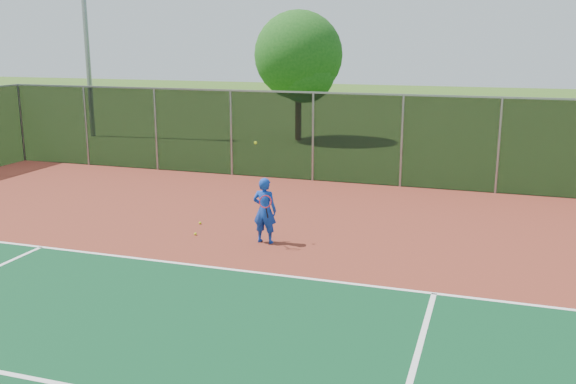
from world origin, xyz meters
The scene contains 7 objects.
ground centered at (0.00, 0.00, 0.00)m, with size 120.00×120.00×0.00m, color #315618.
court_apron centered at (0.00, 2.00, 0.01)m, with size 30.00×20.00×0.02m, color maroon.
fence_back centered at (0.00, 12.00, 1.56)m, with size 30.00×0.06×3.03m.
tennis_player centered at (-2.17, 4.99, 0.81)m, with size 0.59×0.61×2.41m.
practice_ball_2 centered at (-4.32, 5.91, 0.06)m, with size 0.07×0.07×0.07m, color #B9C917.
practice_ball_3 centered at (-4.00, 4.99, 0.06)m, with size 0.07×0.07×0.07m, color #B9C917.
tree_back_left centered at (-6.12, 20.60, 3.83)m, with size 4.16×4.16×6.11m.
Camera 1 is at (2.92, -8.73, 4.75)m, focal length 40.00 mm.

